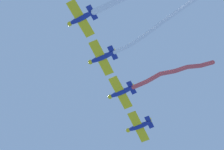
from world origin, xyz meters
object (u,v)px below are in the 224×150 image
object	(u,v)px
airplane_lead	(139,126)
airplane_slot	(81,18)
airplane_left_wing	(121,92)
airplane_right_wing	(102,57)

from	to	relation	value
airplane_lead	airplane_slot	size ratio (longest dim) A/B	0.97
airplane_slot	airplane_left_wing	bearing A→B (deg)	-87.81
airplane_left_wing	airplane_lead	bearing A→B (deg)	-90.10
airplane_slot	airplane_right_wing	bearing A→B (deg)	-87.81
airplane_lead	airplane_right_wing	size ratio (longest dim) A/B	1.00
airplane_left_wing	airplane_right_wing	distance (m)	7.23
airplane_right_wing	airplane_slot	size ratio (longest dim) A/B	0.97
airplane_right_wing	airplane_slot	distance (m)	7.22
airplane_lead	airplane_right_wing	distance (m)	14.44
airplane_lead	airplane_right_wing	world-z (taller)	same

